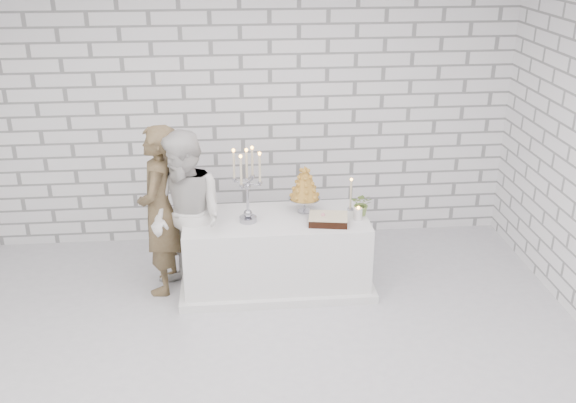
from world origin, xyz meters
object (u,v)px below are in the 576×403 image
(groom, at_px, (160,210))
(candelabra, at_px, (247,186))
(bride, at_px, (187,217))
(cake_table, at_px, (276,252))
(croquembouche, at_px, (305,189))

(groom, height_order, candelabra, groom)
(bride, xyz_separation_m, candelabra, (0.58, 0.04, 0.29))
(cake_table, bearing_deg, bride, -173.95)
(croquembouche, bearing_deg, groom, -177.24)
(cake_table, xyz_separation_m, bride, (-0.85, -0.09, 0.46))
(groom, bearing_deg, croquembouche, 100.60)
(cake_table, xyz_separation_m, croquembouche, (0.29, 0.12, 0.62))
(bride, height_order, candelabra, bride)
(bride, bearing_deg, candelabra, 47.50)
(croquembouche, bearing_deg, bride, -169.48)
(cake_table, distance_m, bride, 0.97)
(bride, bearing_deg, groom, -164.68)
(candelabra, bearing_deg, cake_table, 11.17)
(groom, relative_size, bride, 1.02)
(cake_table, relative_size, croquembouche, 3.67)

